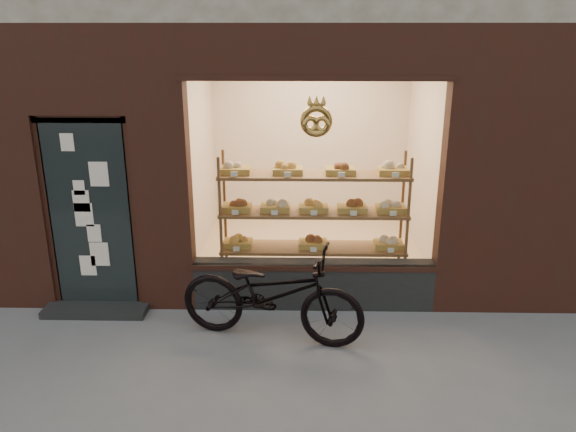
{
  "coord_description": "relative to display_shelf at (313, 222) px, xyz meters",
  "views": [
    {
      "loc": [
        0.28,
        -3.71,
        3.04
      ],
      "look_at": [
        0.16,
        2.0,
        1.14
      ],
      "focal_mm": 35.0,
      "sensor_mm": 36.0,
      "label": 1
    }
  ],
  "objects": [
    {
      "name": "display_shelf",
      "position": [
        0.0,
        0.0,
        0.0
      ],
      "size": [
        2.2,
        0.45,
        1.7
      ],
      "color": "#563014",
      "rests_on": "ground"
    },
    {
      "name": "bicycle",
      "position": [
        -0.44,
        -1.14,
        -0.37
      ],
      "size": [
        2.0,
        1.07,
        1.0
      ],
      "primitive_type": "imported",
      "rotation": [
        0.0,
        0.0,
        1.35
      ],
      "color": "black",
      "rests_on": "ground"
    },
    {
      "name": "ground",
      "position": [
        -0.45,
        -2.55,
        -0.87
      ],
      "size": [
        90.0,
        90.0,
        0.0
      ],
      "primitive_type": "plane",
      "color": "slate"
    }
  ]
}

